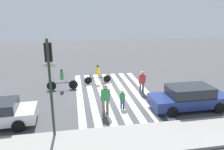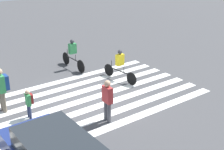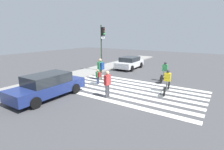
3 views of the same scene
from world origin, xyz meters
The scene contains 10 objects.
ground_plane centered at (0.00, 0.00, 0.00)m, with size 60.00×60.00×0.00m, color #444447.
sidewalk_curb centered at (0.00, 6.25, 0.07)m, with size 36.00×2.50×0.14m.
crosswalk_stripes centered at (0.00, 0.00, 0.00)m, with size 5.36×10.00×0.01m.
traffic_light centered at (3.85, 5.14, 3.31)m, with size 0.60×0.50×4.73m.
pedestrian_adult_blue_shirt centered at (-2.04, 0.41, 0.95)m, with size 0.48×0.25×1.68m.
pedestrian_adult_yellow_jacket centered at (-0.06, 2.69, 0.70)m, with size 0.35×0.30×1.19m.
pedestrian_child_with_backpack centered at (1.09, 3.29, 1.09)m, with size 0.51×0.43×1.85m.
cyclist_near_curb centered at (3.71, -1.39, 0.87)m, with size 2.35×0.40×1.65m.
cyclist_far_lane centered at (0.87, -2.42, 0.86)m, with size 2.25×0.42×1.59m.
car_parked_silver_sedan centered at (-4.07, 3.49, 0.75)m, with size 4.79×1.98×1.48m.
Camera 1 is at (2.78, 14.85, 5.85)m, focal length 35.00 mm.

